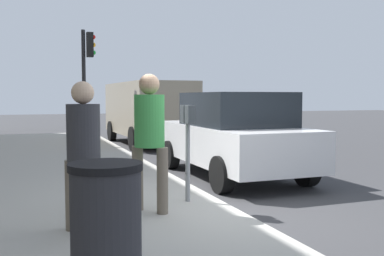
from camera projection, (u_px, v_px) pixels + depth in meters
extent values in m
plane|color=#38383A|center=(230.00, 215.00, 6.29)|extent=(80.00, 80.00, 0.00)
cube|color=#A8A59E|center=(0.00, 233.00, 5.25)|extent=(28.00, 6.00, 0.15)
cylinder|color=gray|center=(188.00, 162.00, 6.48)|extent=(0.07, 0.07, 1.15)
cube|color=#383D42|center=(190.00, 114.00, 6.33)|extent=(0.16, 0.11, 0.26)
cube|color=#383D42|center=(185.00, 114.00, 6.52)|extent=(0.16, 0.11, 0.26)
cube|color=#268C33|center=(194.00, 113.00, 6.35)|extent=(0.10, 0.01, 0.10)
cube|color=#268C33|center=(189.00, 112.00, 6.54)|extent=(0.10, 0.01, 0.10)
cylinder|color=#726656|center=(138.00, 178.00, 5.99)|extent=(0.15, 0.15, 0.87)
cylinder|color=#726656|center=(162.00, 181.00, 5.80)|extent=(0.15, 0.15, 0.87)
cylinder|color=green|center=(149.00, 121.00, 5.84)|extent=(0.40, 0.40, 0.69)
sphere|color=tan|center=(149.00, 84.00, 5.81)|extent=(0.27, 0.27, 0.27)
cylinder|color=#726656|center=(72.00, 195.00, 5.08)|extent=(0.15, 0.15, 0.81)
cylinder|color=#726656|center=(98.00, 199.00, 4.92)|extent=(0.15, 0.15, 0.81)
cylinder|color=#333338|center=(83.00, 133.00, 4.95)|extent=(0.37, 0.37, 0.64)
sphere|color=beige|center=(83.00, 93.00, 4.92)|extent=(0.25, 0.25, 0.25)
cube|color=silver|center=(231.00, 143.00, 9.34)|extent=(4.41, 1.86, 0.76)
cube|color=black|center=(236.00, 109.00, 9.10)|extent=(2.21, 1.70, 0.68)
cylinder|color=black|center=(171.00, 155.00, 10.39)|extent=(0.66, 0.22, 0.66)
cylinder|color=black|center=(238.00, 151.00, 11.01)|extent=(0.66, 0.22, 0.66)
cylinder|color=black|center=(222.00, 175.00, 7.72)|extent=(0.66, 0.22, 0.66)
cylinder|color=black|center=(306.00, 169.00, 8.34)|extent=(0.66, 0.22, 0.66)
cube|color=gray|center=(148.00, 108.00, 15.76)|extent=(5.25, 2.14, 1.80)
cylinder|color=black|center=(112.00, 131.00, 17.03)|extent=(0.77, 0.24, 0.76)
cylinder|color=black|center=(159.00, 130.00, 17.74)|extent=(0.77, 0.24, 0.76)
cylinder|color=black|center=(134.00, 139.00, 13.90)|extent=(0.77, 0.24, 0.76)
cylinder|color=black|center=(190.00, 137.00, 14.61)|extent=(0.77, 0.24, 0.76)
cylinder|color=black|center=(84.00, 88.00, 13.80)|extent=(0.12, 0.12, 3.60)
cube|color=black|center=(90.00, 45.00, 13.78)|extent=(0.24, 0.20, 0.76)
sphere|color=red|center=(93.00, 37.00, 13.80)|extent=(0.14, 0.14, 0.14)
sphere|color=orange|center=(93.00, 45.00, 13.81)|extent=(0.14, 0.14, 0.14)
sphere|color=green|center=(94.00, 53.00, 13.83)|extent=(0.14, 0.14, 0.14)
cylinder|color=#2D2D33|center=(106.00, 230.00, 3.53)|extent=(0.56, 0.56, 0.95)
cylinder|color=black|center=(105.00, 167.00, 3.49)|extent=(0.59, 0.59, 0.06)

